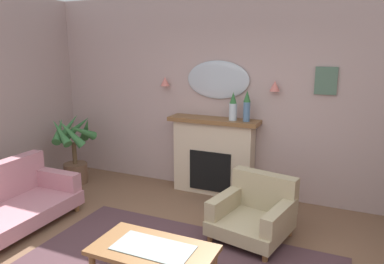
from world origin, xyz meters
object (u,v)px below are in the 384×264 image
Objects in this scene: coffee_table at (153,254)px; fireplace at (213,157)px; wall_mirror at (218,80)px; potted_plant_tall_palm at (74,147)px; armchair_by_coffee_table at (255,212)px; mantel_vase_right at (233,107)px; floral_couch at (2,205)px; mantel_vase_centre at (247,106)px; framed_picture at (326,81)px; wall_sconce_left at (165,81)px; wall_sconce_right at (275,86)px.

fireplace is at bearing 98.31° from coffee_table.
potted_plant_tall_palm is (-2.21, -0.67, -1.10)m from wall_mirror.
mantel_vase_right is at bearing 121.54° from armchair_by_coffee_table.
floral_couch is (-2.26, 0.27, -0.06)m from coffee_table.
mantel_vase_right is 0.35× the size of potted_plant_tall_palm.
mantel_vase_centre is at bearing 112.57° from armchair_by_coffee_table.
fireplace is 0.95m from mantel_vase_centre.
fireplace is 0.79× the size of floral_couch.
armchair_by_coffee_table is at bearing -58.46° from mantel_vase_right.
mantel_vase_right is at bearing -171.47° from framed_picture.
mantel_vase_right is 1.20m from wall_sconce_left.
framed_picture reaches higher than wall_sconce_left.
mantel_vase_centre is 3.38m from floral_couch.
wall_mirror reaches higher than mantel_vase_centre.
floral_couch is (-2.41, -2.11, -1.06)m from mantel_vase_centre.
mantel_vase_centre reaches higher than armchair_by_coffee_table.
coffee_table is at bearing -112.44° from armchair_by_coffee_table.
armchair_by_coffee_table is at bearing -32.55° from wall_sconce_left.
fireplace is at bearing 131.54° from armchair_by_coffee_table.
floral_couch is (-1.91, -2.28, -1.39)m from wall_mirror.
fireplace is at bearing 174.61° from mantel_vase_right.
potted_plant_tall_palm is at bearing -169.45° from mantel_vase_centre.
wall_sconce_left reaches higher than fireplace.
fireplace is 1.41× the size of armchair_by_coffee_table.
wall_sconce_right is 0.39× the size of framed_picture.
fireplace reaches higher than coffee_table.
wall_mirror is 3.29m from floral_couch.
potted_plant_tall_palm reaches higher than armchair_by_coffee_table.
mantel_vase_right is 0.64m from wall_sconce_right.
wall_mirror reaches higher than potted_plant_tall_palm.
armchair_by_coffee_table is (0.42, -1.01, -1.08)m from mantel_vase_centre.
coffee_table is at bearing -82.15° from wall_mirror.
wall_sconce_left and wall_sconce_right have the same top height.
floral_couch reaches higher than coffee_table.
wall_sconce_left is 0.08× the size of floral_couch.
framed_picture reaches higher than armchair_by_coffee_table.
mantel_vase_centre reaches higher than fireplace.
floral_couch reaches higher than armchair_by_coffee_table.
mantel_vase_right is 0.93× the size of mantel_vase_centre.
mantel_vase_centre is at bearing -169.80° from framed_picture.
mantel_vase_right is 1.58m from armchair_by_coffee_table.
mantel_vase_centre is 2.59m from coffee_table.
wall_mirror reaches higher than coffee_table.
wall_mirror reaches higher than wall_sconce_right.
mantel_vase_right is 2.57m from coffee_table.
coffee_table is (0.35, -2.41, -0.19)m from fireplace.
mantel_vase_centre is 0.25× the size of floral_couch.
floral_couch is 3.04m from armchair_by_coffee_table.
armchair_by_coffee_table is (0.57, 1.37, -0.08)m from coffee_table.
wall_sconce_left is (-0.85, -0.05, -0.05)m from wall_mirror.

